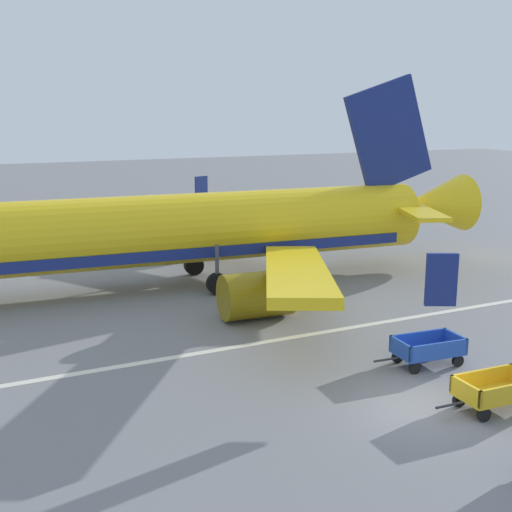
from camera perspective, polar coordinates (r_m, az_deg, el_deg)
ground_plane at (r=22.05m, az=13.80°, el=-12.69°), size 220.00×220.00×0.00m
apron_stripe at (r=27.78m, az=3.85°, el=-6.97°), size 120.00×0.36×0.01m
airplane at (r=34.96m, az=-6.84°, el=2.20°), size 37.67×30.26×11.34m
baggage_cart_second_in_row at (r=22.47m, az=20.07°, el=-10.95°), size 3.58×1.52×1.07m
baggage_cart_third_in_row at (r=25.39m, az=14.70°, el=-7.84°), size 3.60×1.61×1.07m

